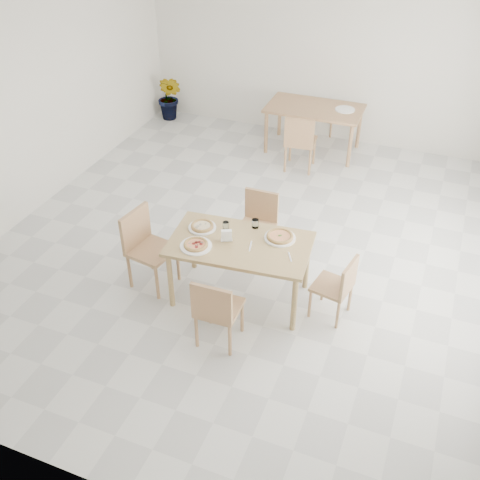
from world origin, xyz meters
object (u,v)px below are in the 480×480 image
at_px(chair_north, 258,221).
at_px(chair_back_n, 323,106).
at_px(chair_east, 339,285).
at_px(chair_back_s, 300,140).
at_px(plate_empty, 345,110).
at_px(pizza_pepperoni, 196,244).
at_px(chair_west, 145,243).
at_px(second_table, 314,112).
at_px(napkin_holder, 227,236).
at_px(plate_margherita, 280,238).
at_px(plate_pepperoni, 196,246).
at_px(potted_plant, 170,98).
at_px(tumbler_b, 255,224).
at_px(pizza_mushroom, 202,226).
at_px(pizza_margherita, 280,236).
at_px(plate_mushroom, 202,227).
at_px(main_table, 240,249).
at_px(tumbler_a, 226,226).
at_px(chair_south, 216,308).

bearing_deg(chair_north, chair_back_n, 92.62).
height_order(chair_east, chair_back_n, chair_back_n).
relative_size(chair_back_s, plate_empty, 2.92).
relative_size(chair_north, pizza_pepperoni, 2.70).
xyz_separation_m(chair_west, second_table, (0.85, 3.98, 0.13)).
relative_size(napkin_holder, chair_back_n, 0.17).
distance_m(plate_margherita, napkin_holder, 0.58).
bearing_deg(plate_pepperoni, chair_back_s, 87.23).
relative_size(chair_east, plate_margherita, 2.26).
xyz_separation_m(plate_margherita, potted_plant, (-3.36, 3.86, -0.34)).
distance_m(plate_pepperoni, tumbler_b, 0.73).
xyz_separation_m(pizza_mushroom, chair_back_s, (0.24, 2.99, -0.26)).
relative_size(pizza_pepperoni, second_table, 0.21).
bearing_deg(pizza_pepperoni, tumbler_b, 51.28).
relative_size(pizza_mushroom, tumbler_b, 3.30).
xyz_separation_m(plate_pepperoni, pizza_pepperoni, (0.00, -0.00, 0.02)).
xyz_separation_m(pizza_margherita, plate_empty, (-0.14, 3.68, -0.02)).
height_order(plate_mushroom, pizza_margherita, pizza_margherita).
height_order(chair_north, chair_back_n, chair_north).
distance_m(pizza_pepperoni, napkin_holder, 0.34).
height_order(main_table, tumbler_a, tumbler_a).
height_order(second_table, chair_back_n, chair_back_n).
xyz_separation_m(main_table, second_table, (-0.24, 3.84, 0.00)).
xyz_separation_m(plate_pepperoni, napkin_holder, (0.26, 0.21, 0.06)).
height_order(pizza_mushroom, tumbler_b, tumbler_b).
bearing_deg(pizza_mushroom, napkin_holder, -19.85).
relative_size(chair_north, plate_empty, 2.73).
distance_m(chair_west, plate_margherita, 1.52).
bearing_deg(tumbler_a, chair_west, -159.69).
distance_m(pizza_mushroom, potted_plant, 4.73).
bearing_deg(napkin_holder, plate_empty, 59.30).
height_order(chair_north, plate_mushroom, chair_north).
bearing_deg(plate_empty, chair_west, -108.13).
height_order(chair_west, napkin_holder, chair_west).
distance_m(plate_mushroom, pizza_mushroom, 0.02).
relative_size(main_table, chair_back_n, 1.96).
height_order(tumbler_a, napkin_holder, napkin_holder).
bearing_deg(chair_north, tumbler_b, -74.62).
bearing_deg(second_table, chair_south, -87.03).
height_order(chair_south, pizza_pepperoni, chair_south).
distance_m(plate_mushroom, chair_back_n, 4.55).
bearing_deg(second_table, pizza_margherita, -81.09).
height_order(chair_south, plate_pepperoni, chair_south).
height_order(chair_north, napkin_holder, napkin_holder).
bearing_deg(napkin_holder, tumbler_a, 89.62).
distance_m(chair_west, pizza_margherita, 1.53).
height_order(chair_south, second_table, chair_south).
distance_m(plate_margherita, plate_empty, 3.68).
relative_size(chair_east, pizza_mushroom, 2.31).
distance_m(second_table, chair_back_s, 0.77).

